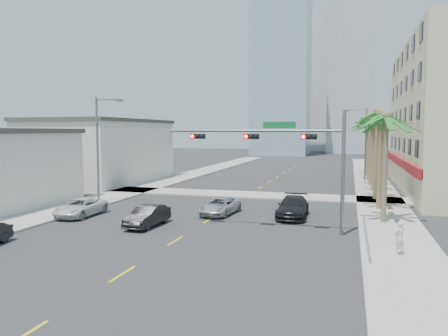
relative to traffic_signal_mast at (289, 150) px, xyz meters
name	(u,v)px	position (x,y,z in m)	size (l,w,h in m)	color
ground	(144,261)	(-5.78, -7.95, -5.06)	(260.00, 260.00, 0.00)	#262628
sidewalk_right	(381,204)	(6.22, 12.05, -4.99)	(4.00, 120.00, 0.15)	gray
sidewalk_left	(125,193)	(-17.78, 12.05, -4.99)	(4.00, 120.00, 0.15)	gray
sidewalk_cross	(247,195)	(-5.78, 14.05, -4.99)	(80.00, 4.00, 0.15)	gray
building_left_far	(102,152)	(-25.28, 20.05, -1.46)	(11.00, 18.00, 7.20)	beige
tower_far_left	(282,61)	(-13.78, 87.05, 18.94)	(14.00, 14.00, 48.00)	#99B2C6
tower_far_right	(351,45)	(3.22, 102.05, 24.94)	(12.00, 12.00, 60.00)	#ADADB2
tower_far_center	(311,85)	(-8.78, 117.05, 15.94)	(16.00, 16.00, 42.00)	#ADADB2
traffic_signal_mast	(289,150)	(0.00, 0.00, 0.00)	(11.12, 0.54, 7.20)	slate
palm_tree_0	(386,117)	(5.82, 4.05, 2.02)	(4.80, 4.80, 7.80)	brown
palm_tree_1	(381,115)	(5.82, 9.25, 2.37)	(4.80, 4.80, 8.16)	brown
palm_tree_2	(377,113)	(5.82, 14.45, 2.72)	(4.80, 4.80, 8.52)	brown
palm_tree_3	(374,122)	(5.82, 19.65, 2.02)	(4.80, 4.80, 7.80)	brown
palm_tree_4	(372,120)	(5.82, 24.85, 2.37)	(4.80, 4.80, 8.16)	brown
palm_tree_5	(370,118)	(5.82, 30.05, 2.72)	(4.80, 4.80, 8.52)	brown
palm_tree_6	(368,124)	(5.82, 35.25, 2.02)	(4.80, 4.80, 7.80)	brown
palm_tree_7	(367,122)	(5.82, 40.45, 2.37)	(4.80, 4.80, 8.16)	brown
streetlight_left	(100,144)	(-16.78, 6.05, 0.00)	(2.55, 0.25, 9.00)	slate
streetlight_right	(364,140)	(5.21, 30.05, 0.00)	(2.55, 0.25, 9.00)	slate
guardrail	(366,233)	(4.52, -1.95, -4.39)	(0.08, 8.08, 1.00)	silver
car_parked_far	(81,207)	(-15.18, 0.79, -4.42)	(2.15, 4.65, 1.29)	silver
car_lane_left	(147,216)	(-8.99, -0.94, -4.38)	(1.44, 4.14, 1.36)	black
car_lane_center	(220,206)	(-5.63, 4.28, -4.44)	(2.06, 4.46, 1.24)	silver
car_lane_right	(293,207)	(-0.28, 4.74, -4.32)	(2.07, 5.09, 1.48)	black
pedestrian	(399,238)	(6.00, -3.89, -4.09)	(0.60, 0.39, 1.65)	silver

